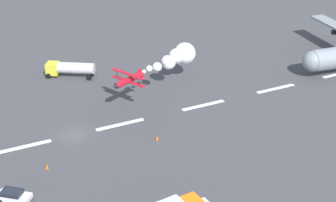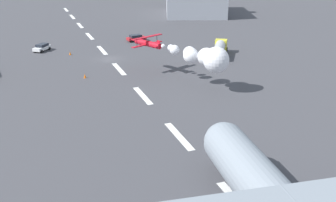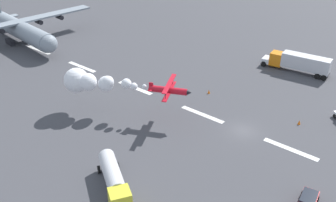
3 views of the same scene
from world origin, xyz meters
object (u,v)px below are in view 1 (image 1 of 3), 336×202
object	(u,v)px
traffic_cone_near	(47,166)
fuel_tanker_truck	(70,68)
followme_car_yellow	(13,196)
traffic_cone_far	(157,138)
stunt_biplane_red	(175,58)

from	to	relation	value
traffic_cone_near	fuel_tanker_truck	bearing A→B (deg)	67.88
followme_car_yellow	traffic_cone_far	size ratio (longest dim) A/B	5.85
traffic_cone_far	followme_car_yellow	bearing A→B (deg)	-166.21
fuel_tanker_truck	traffic_cone_near	xyz separation A→B (m)	(-11.57, -28.47, -1.37)
stunt_biplane_red	followme_car_yellow	size ratio (longest dim) A/B	4.39
fuel_tanker_truck	followme_car_yellow	xyz separation A→B (m)	(-17.01, -33.64, -0.93)
followme_car_yellow	traffic_cone_far	bearing A→B (deg)	13.79
stunt_biplane_red	followme_car_yellow	xyz separation A→B (m)	(-33.53, -22.11, -4.33)
fuel_tanker_truck	followme_car_yellow	size ratio (longest dim) A/B	2.06
traffic_cone_far	fuel_tanker_truck	bearing A→B (deg)	100.17
fuel_tanker_truck	traffic_cone_near	size ratio (longest dim) A/B	12.04
followme_car_yellow	traffic_cone_far	world-z (taller)	followme_car_yellow
stunt_biplane_red	traffic_cone_near	bearing A→B (deg)	-148.91
fuel_tanker_truck	traffic_cone_far	distance (m)	28.71
stunt_biplane_red	traffic_cone_far	xyz separation A→B (m)	(-11.46, -16.70, -4.77)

